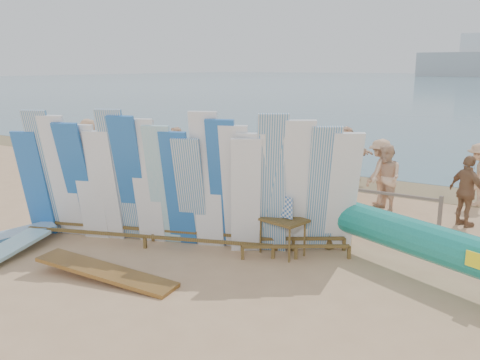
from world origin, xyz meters
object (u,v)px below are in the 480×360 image
Objects in this scene: beachgoer_4 at (220,156)px; beachgoer_8 at (386,178)px; stroller at (315,186)px; beachgoer_0 at (89,146)px; beachgoer_2 at (197,156)px; beachgoer_9 at (380,171)px; beachgoer_1 at (151,142)px; vendor_table at (282,235)px; flat_board_c at (106,279)px; side_surfboard_rack at (296,192)px; beachgoer_5 at (346,155)px; beachgoer_extra_1 at (107,138)px; beachgoer_7 at (354,167)px; beach_chair_right at (259,190)px; main_surfboard_rack at (146,185)px; beach_chair_left at (241,187)px; beachgoer_extra_0 at (478,175)px; outrigger_canoe at (413,239)px; beachgoer_11 at (176,148)px; beachgoer_6 at (349,175)px; beachgoer_10 at (467,191)px.

beachgoer_4 is 0.98× the size of beachgoer_8.
stroller is 8.28m from beachgoer_0.
beachgoer_8 reaches higher than beachgoer_2.
beachgoer_9 reaches higher than beachgoer_1.
flat_board_c is (-2.08, -2.71, -0.40)m from vendor_table.
side_surfboard_rack is 10.44m from beachgoer_1.
beachgoer_extra_1 is (-9.84, -0.76, -0.12)m from beachgoer_5.
beachgoer_7 reaches higher than vendor_table.
beachgoer_4 reaches higher than beachgoer_7.
side_surfboard_rack reaches higher than beach_chair_right.
beachgoer_7 is at bearing 107.57° from vendor_table.
beachgoer_9 reaches higher than beachgoer_8.
main_surfboard_rack is at bearing 171.47° from beachgoer_1.
beach_chair_left is 0.54× the size of beachgoer_8.
beachgoer_8 is (0.83, 4.14, 0.46)m from vendor_table.
main_surfboard_rack is 4.66× the size of vendor_table.
beachgoer_8 is (1.84, 0.20, 0.40)m from stroller.
beach_chair_right is 0.50× the size of beachgoer_extra_0.
beach_chair_right is (-4.95, 3.22, -0.42)m from outrigger_canoe.
beachgoer_extra_0 is at bearing 60.82° from beachgoer_11.
side_surfboard_rack is at bearing 37.50° from vendor_table.
beachgoer_2 is at bearing 162.49° from stroller.
beachgoer_4 is (-2.55, 7.42, 0.85)m from flat_board_c.
beach_chair_left is 0.54× the size of beachgoer_1.
outrigger_canoe is at bearing -112.35° from beachgoer_2.
outrigger_canoe is 4.13m from beachgoer_8.
stroller is (-1.22, 3.84, -0.81)m from side_surfboard_rack.
beachgoer_0 reaches higher than outrigger_canoe.
beachgoer_1 is 3.21m from beachgoer_2.
beachgoer_0 is at bearing 92.96° from beachgoer_6.
beachgoer_11 is at bearing -51.07° from beachgoer_4.
beachgoer_11 is at bearing 160.73° from beachgoer_5.
beachgoer_0 is (-9.48, 3.40, -0.33)m from side_surfboard_rack.
beachgoer_0 is (-6.17, -0.00, 0.67)m from beach_chair_left.
outrigger_canoe is 4.97m from stroller.
beachgoer_extra_0 is at bearing 84.88° from beachgoer_8.
stroller is 0.69× the size of beachgoer_7.
main_surfboard_rack is 7.27m from beachgoer_10.
flat_board_c is 9.55m from beachgoer_5.
beachgoer_11 is at bearing 24.75° from beachgoer_10.
beachgoer_10 is (13.82, -2.15, 0.05)m from beachgoer_extra_1.
beachgoer_6 reaches higher than beach_chair_right.
beachgoer_0 reaches higher than beach_chair_right.
beachgoer_5 is (5.92, 1.15, 0.13)m from beachgoer_11.
beachgoer_5 reaches higher than beachgoer_1.
beachgoer_1 reaches higher than beachgoer_6.
beachgoer_0 is at bearing -171.92° from outrigger_canoe.
stroller is (1.53, 0.40, 0.22)m from beach_chair_right.
main_surfboard_rack is at bearing 78.08° from beachgoer_4.
beachgoer_5 is at bearing 60.11° from main_surfboard_rack.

